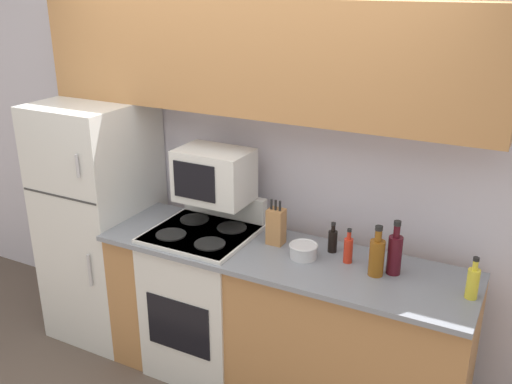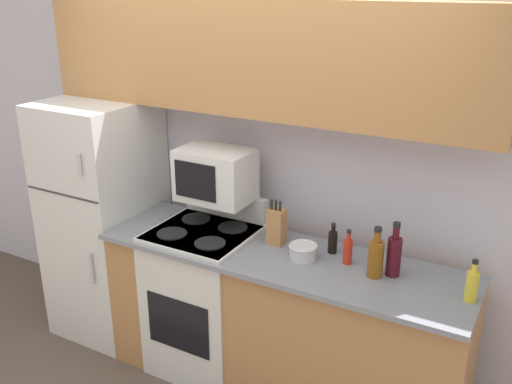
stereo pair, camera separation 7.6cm
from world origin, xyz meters
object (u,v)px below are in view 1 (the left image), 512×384
object	(u,v)px
stove	(205,298)
knife_block	(276,226)
bottle_whiskey	(377,256)
bowl	(303,250)
refrigerator	(102,220)
bottle_wine_red	(395,253)
microwave	(214,175)
bottle_cooking_spray	(473,282)
bottle_soy_sauce	(333,240)
bottle_hot_sauce	(348,249)

from	to	relation	value
stove	knife_block	world-z (taller)	knife_block
bottle_whiskey	bowl	bearing A→B (deg)	179.21
refrigerator	stove	size ratio (longest dim) A/B	1.48
bottle_whiskey	refrigerator	bearing A→B (deg)	178.20
stove	bottle_wine_red	xyz separation A→B (m)	(1.15, 0.07, 0.56)
microwave	knife_block	xyz separation A→B (m)	(0.43, -0.03, -0.24)
bottle_cooking_spray	bottle_soy_sauce	size ratio (longest dim) A/B	1.22
bottle_wine_red	bottle_whiskey	size ratio (longest dim) A/B	1.07
bottle_wine_red	bottle_hot_sauce	size ratio (longest dim) A/B	1.50
refrigerator	bottle_whiskey	bearing A→B (deg)	-1.80
microwave	bottle_whiskey	xyz separation A→B (m)	(1.06, -0.12, -0.24)
knife_block	bottle_cooking_spray	xyz separation A→B (m)	(1.11, -0.10, -0.02)
bottle_soy_sauce	stove	bearing A→B (deg)	-168.86
bottle_cooking_spray	bottle_soy_sauce	xyz separation A→B (m)	(-0.78, 0.16, -0.02)
bowl	microwave	bearing A→B (deg)	169.63
microwave	bowl	xyz separation A→B (m)	(0.64, -0.12, -0.30)
knife_block	stove	bearing A→B (deg)	-167.27
microwave	bottle_whiskey	distance (m)	1.09
bowl	bottle_whiskey	bearing A→B (deg)	-0.79
bowl	knife_block	bearing A→B (deg)	156.95
bottle_cooking_spray	bottle_soy_sauce	bearing A→B (deg)	168.67
knife_block	bowl	size ratio (longest dim) A/B	1.68
bottle_whiskey	microwave	bearing A→B (deg)	173.33
bottle_hot_sauce	bowl	bearing A→B (deg)	-165.46
bowl	bottle_cooking_spray	distance (m)	0.89
refrigerator	bottle_whiskey	xyz separation A→B (m)	(1.94, -0.06, 0.22)
microwave	bottle_whiskey	world-z (taller)	microwave
stove	bottle_hot_sauce	xyz separation A→B (m)	(0.90, 0.07, 0.52)
knife_block	bottle_whiskey	xyz separation A→B (m)	(0.63, -0.10, -0.00)
refrigerator	bottle_soy_sauce	bearing A→B (deg)	3.05
refrigerator	bottle_whiskey	distance (m)	1.96
refrigerator	bottle_whiskey	size ratio (longest dim) A/B	5.92
stove	bottle_hot_sauce	distance (m)	1.04
refrigerator	bottle_hot_sauce	xyz separation A→B (m)	(1.77, 0.01, 0.19)
refrigerator	microwave	bearing A→B (deg)	4.05
refrigerator	microwave	xyz separation A→B (m)	(0.88, 0.06, 0.45)
stove	bottle_cooking_spray	size ratio (longest dim) A/B	5.09
microwave	refrigerator	bearing A→B (deg)	-175.95
knife_block	bottle_whiskey	size ratio (longest dim) A/B	0.98
bottle_wine_red	bottle_hot_sauce	distance (m)	0.26
knife_block	microwave	bearing A→B (deg)	176.39
bottle_whiskey	bottle_hot_sauce	distance (m)	0.19
refrigerator	bottle_wine_red	distance (m)	2.03
bowl	bottle_whiskey	distance (m)	0.42
bottle_wine_red	refrigerator	bearing A→B (deg)	179.98
stove	bowl	size ratio (longest dim) A/B	6.87
bottle_cooking_spray	bottle_whiskey	distance (m)	0.48
bottle_whiskey	bottle_soy_sauce	xyz separation A→B (m)	(-0.30, 0.15, -0.04)
bottle_cooking_spray	bottle_hot_sauce	world-z (taller)	bottle_cooking_spray
stove	knife_block	size ratio (longest dim) A/B	4.07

